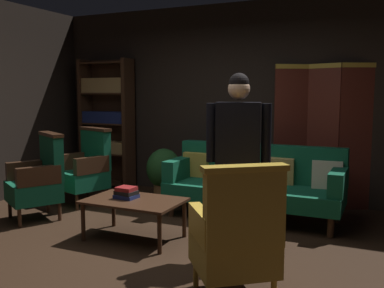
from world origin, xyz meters
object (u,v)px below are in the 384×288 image
bookshelf (107,120)px  coffee_table (134,204)px  potted_plant (164,172)px  standing_figure (238,148)px  book_navy_cloth (126,196)px  book_black_cloth (126,193)px  folding_screen (323,134)px  velvet_couch (255,181)px  armchair_wing_right (86,168)px  armchair_wing_left (39,179)px  book_red_leather (126,189)px  armchair_gilt_accent (236,236)px

bookshelf → coffee_table: (1.78, -2.04, -0.71)m
potted_plant → coffee_table: bearing=-73.9°
bookshelf → standing_figure: 3.57m
book_navy_cloth → book_black_cloth: book_black_cloth is taller
coffee_table → book_navy_cloth: bearing=170.2°
folding_screen → standing_figure: bearing=-101.7°
bookshelf → book_black_cloth: bookshelf is taller
folding_screen → standing_figure: (-0.45, -2.15, 0.04)m
bookshelf → velvet_couch: bookshelf is taller
velvet_couch → armchair_wing_right: (-2.31, -0.32, 0.03)m
coffee_table → standing_figure: bearing=-0.4°
velvet_couch → armchair_wing_left: armchair_wing_left is taller
book_navy_cloth → book_black_cloth: size_ratio=1.05×
book_red_leather → standing_figure: bearing=-1.2°
armchair_gilt_accent → book_navy_cloth: (-1.52, 0.87, -0.05)m
folding_screen → armchair_gilt_accent: bearing=-93.2°
coffee_table → armchair_wing_right: (-1.39, 0.98, 0.12)m
armchair_gilt_accent → armchair_wing_left: same height
standing_figure → book_navy_cloth: standing_figure is taller
bookshelf → potted_plant: (1.38, -0.65, -0.65)m
standing_figure → bookshelf: bearing=144.9°
folding_screen → bookshelf: size_ratio=0.93×
armchair_wing_right → coffee_table: bearing=-35.2°
bookshelf → book_navy_cloth: bearing=-50.3°
book_black_cloth → bookshelf: bearing=129.7°
velvet_couch → book_red_leather: 1.64m
folding_screen → coffee_table: size_ratio=1.90×
armchair_wing_right → book_red_leather: armchair_wing_right is taller
armchair_gilt_accent → potted_plant: armchair_gilt_accent is taller
standing_figure → armchair_gilt_accent: bearing=-71.8°
bookshelf → potted_plant: bookshelf is taller
folding_screen → velvet_couch: 1.20m
armchair_gilt_accent → standing_figure: (-0.28, 0.84, 0.54)m
potted_plant → book_navy_cloth: (0.30, -1.38, -0.00)m
armchair_gilt_accent → potted_plant: 2.89m
bookshelf → potted_plant: size_ratio=2.68×
bookshelf → book_navy_cloth: bookshelf is taller
folding_screen → standing_figure: size_ratio=1.12×
bookshelf → armchair_gilt_accent: bookshelf is taller
velvet_couch → book_navy_cloth: 1.64m
velvet_couch → standing_figure: (0.22, -1.31, 0.57)m
folding_screen → potted_plant: 2.19m
armchair_wing_left → armchair_wing_right: bearing=86.1°
bookshelf → velvet_couch: bearing=-15.3°
armchair_gilt_accent → book_navy_cloth: bearing=150.1°
bookshelf → coffee_table: bookshelf is taller
book_black_cloth → armchair_wing_left: bearing=174.2°
book_black_cloth → coffee_table: bearing=-9.8°
standing_figure → book_red_leather: bearing=178.8°
folding_screen → coffee_table: 2.73m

